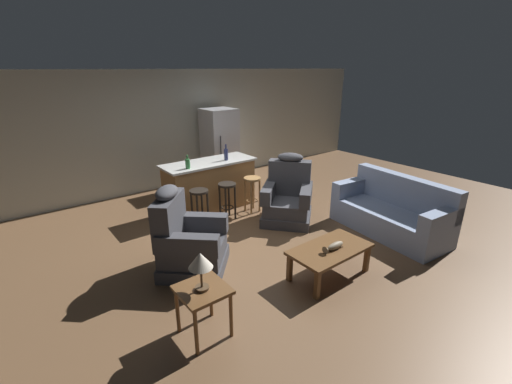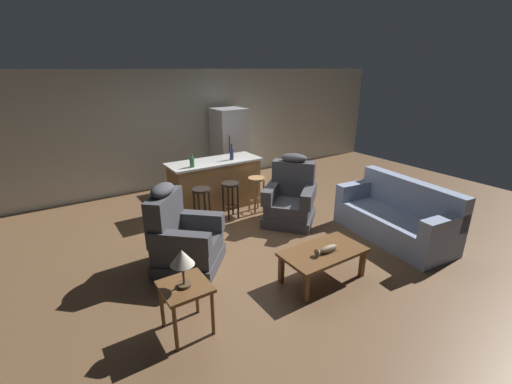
% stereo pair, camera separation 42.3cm
% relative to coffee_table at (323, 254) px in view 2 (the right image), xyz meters
% --- Properties ---
extents(ground_plane, '(12.00, 12.00, 0.00)m').
position_rel_coffee_table_xyz_m(ground_plane, '(-0.03, 1.66, -0.36)').
color(ground_plane, brown).
extents(back_wall, '(12.00, 0.05, 2.60)m').
position_rel_coffee_table_xyz_m(back_wall, '(-0.03, 4.78, 0.94)').
color(back_wall, '#B2B2A3').
rests_on(back_wall, ground_plane).
extents(coffee_table, '(1.10, 0.60, 0.42)m').
position_rel_coffee_table_xyz_m(coffee_table, '(0.00, 0.00, 0.00)').
color(coffee_table, brown).
rests_on(coffee_table, ground_plane).
extents(fish_figurine, '(0.34, 0.10, 0.10)m').
position_rel_coffee_table_xyz_m(fish_figurine, '(-0.00, -0.06, 0.10)').
color(fish_figurine, '#4C3823').
rests_on(fish_figurine, coffee_table).
extents(couch, '(1.03, 1.98, 0.94)m').
position_rel_coffee_table_xyz_m(couch, '(1.85, 0.24, -0.02)').
color(couch, '#8493B2').
rests_on(couch, ground_plane).
extents(recliner_near_lamp, '(1.19, 1.19, 1.20)m').
position_rel_coffee_table_xyz_m(recliner_near_lamp, '(-1.40, 1.30, 0.06)').
color(recliner_near_lamp, '#3D3D42').
rests_on(recliner_near_lamp, ground_plane).
extents(recliner_near_island, '(1.18, 1.18, 1.20)m').
position_rel_coffee_table_xyz_m(recliner_near_island, '(0.80, 1.67, 0.06)').
color(recliner_near_island, '#3D3D42').
rests_on(recliner_near_island, ground_plane).
extents(end_table, '(0.48, 0.48, 0.56)m').
position_rel_coffee_table_xyz_m(end_table, '(-1.84, 0.08, 0.10)').
color(end_table, brown).
rests_on(end_table, ground_plane).
extents(table_lamp, '(0.24, 0.24, 0.41)m').
position_rel_coffee_table_xyz_m(table_lamp, '(-1.85, 0.07, 0.50)').
color(table_lamp, '#4C3823').
rests_on(table_lamp, end_table).
extents(kitchen_island, '(1.80, 0.70, 0.95)m').
position_rel_coffee_table_xyz_m(kitchen_island, '(-0.03, 3.01, 0.11)').
color(kitchen_island, olive).
rests_on(kitchen_island, ground_plane).
extents(bar_stool_left, '(0.32, 0.32, 0.68)m').
position_rel_coffee_table_xyz_m(bar_stool_left, '(-0.61, 2.38, 0.11)').
color(bar_stool_left, black).
rests_on(bar_stool_left, ground_plane).
extents(bar_stool_middle, '(0.32, 0.32, 0.68)m').
position_rel_coffee_table_xyz_m(bar_stool_middle, '(-0.04, 2.38, 0.11)').
color(bar_stool_middle, black).
rests_on(bar_stool_middle, ground_plane).
extents(bar_stool_right, '(0.32, 0.32, 0.68)m').
position_rel_coffee_table_xyz_m(bar_stool_right, '(0.53, 2.38, 0.11)').
color(bar_stool_right, '#A87A47').
rests_on(bar_stool_right, ground_plane).
extents(refrigerator, '(0.70, 0.69, 1.76)m').
position_rel_coffee_table_xyz_m(refrigerator, '(0.98, 4.21, 0.52)').
color(refrigerator, '#B7B7BC').
rests_on(refrigerator, ground_plane).
extents(bottle_tall_green, '(0.08, 0.08, 0.24)m').
position_rel_coffee_table_xyz_m(bottle_tall_green, '(-0.56, 2.82, 0.68)').
color(bottle_tall_green, '#2D6B38').
rests_on(bottle_tall_green, kitchen_island).
extents(bottle_short_amber, '(0.08, 0.08, 0.31)m').
position_rel_coffee_table_xyz_m(bottle_short_amber, '(0.30, 2.90, 0.70)').
color(bottle_short_amber, '#23284C').
rests_on(bottle_short_amber, kitchen_island).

